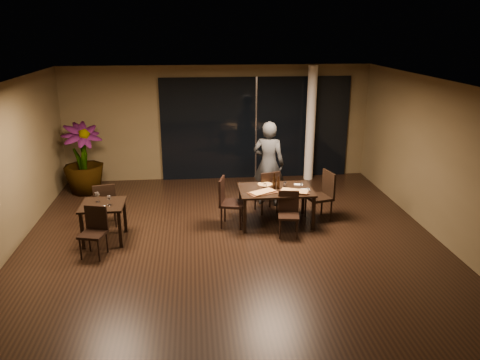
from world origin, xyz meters
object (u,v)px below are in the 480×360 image
object	(u,v)px
chair_side_near	(94,229)
bottle_b	(278,183)
chair_main_far	(268,190)
diner	(269,164)
chair_main_near	(288,211)
bottle_c	(274,181)
chair_main_left	(228,200)
side_table	(103,210)
bottle_a	(274,181)
chair_side_far	(105,203)
chair_main_right	(323,193)
main_table	(276,192)
potted_plant	(83,159)

from	to	relation	value
chair_side_near	bottle_b	distance (m)	3.69
chair_main_far	diner	size ratio (longest dim) A/B	0.50
chair_main_near	bottle_c	distance (m)	0.78
chair_main_left	chair_main_far	bearing A→B (deg)	-42.35
side_table	bottle_a	size ratio (longest dim) A/B	2.39
chair_main_left	bottle_c	distance (m)	1.02
chair_side_far	chair_side_near	distance (m)	1.23
chair_main_left	chair_main_right	size ratio (longest dim) A/B	0.98
chair_side_near	chair_main_right	bearing A→B (deg)	30.03
chair_side_far	diner	bearing A→B (deg)	-177.58
chair_side_far	bottle_b	bearing A→B (deg)	165.07
chair_main_right	bottle_c	xyz separation A→B (m)	(-1.06, -0.04, 0.31)
chair_main_far	bottle_b	bearing A→B (deg)	85.11
main_table	side_table	bearing A→B (deg)	-171.63
side_table	bottle_c	bearing A→B (deg)	9.70
diner	potted_plant	world-z (taller)	diner
bottle_a	bottle_c	world-z (taller)	bottle_a
chair_main_near	bottle_a	xyz separation A→B (m)	(-0.19, 0.60, 0.43)
chair_side_near	chair_main_left	bearing A→B (deg)	38.01
chair_main_near	bottle_c	bearing A→B (deg)	115.42
chair_main_far	chair_side_near	xyz separation A→B (m)	(-3.40, -1.65, -0.04)
chair_main_right	chair_side_near	size ratio (longest dim) A/B	1.16
main_table	chair_main_right	xyz separation A→B (m)	(1.03, 0.12, -0.09)
chair_main_near	chair_main_right	bearing A→B (deg)	46.89
chair_side_near	bottle_c	world-z (taller)	bottle_c
chair_main_near	bottle_c	xyz separation A→B (m)	(-0.19, 0.64, 0.41)
chair_main_left	diner	size ratio (longest dim) A/B	0.52
side_table	chair_side_near	size ratio (longest dim) A/B	0.89
diner	potted_plant	bearing A→B (deg)	5.81
chair_main_right	bottle_a	bearing A→B (deg)	-99.76
chair_main_far	bottle_c	world-z (taller)	bottle_c
chair_main_near	chair_main_right	world-z (taller)	chair_main_right
side_table	chair_side_near	world-z (taller)	chair_side_near
chair_main_left	chair_main_right	xyz separation A→B (m)	(2.03, 0.15, 0.01)
chair_main_left	bottle_a	bearing A→B (deg)	-71.42
chair_main_left	bottle_b	distance (m)	1.09
diner	bottle_b	distance (m)	1.09
chair_main_far	chair_side_near	distance (m)	3.78
diner	potted_plant	distance (m)	4.54
main_table	chair_main_far	bearing A→B (deg)	96.85
chair_side_near	potted_plant	distance (m)	3.55
chair_side_near	chair_side_far	bearing A→B (deg)	106.07
side_table	bottle_a	distance (m)	3.42
chair_main_far	chair_side_far	size ratio (longest dim) A/B	1.03
chair_main_near	chair_main_right	size ratio (longest dim) A/B	0.83
chair_main_right	chair_side_near	distance (m)	4.65
chair_side_far	bottle_a	distance (m)	3.48
chair_side_near	bottle_b	bearing A→B (deg)	32.25
bottle_b	bottle_c	distance (m)	0.11
main_table	chair_side_far	bearing A→B (deg)	177.48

